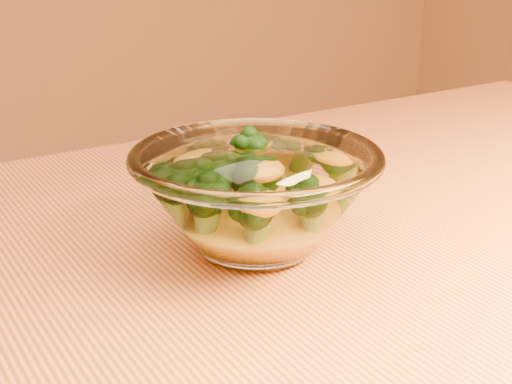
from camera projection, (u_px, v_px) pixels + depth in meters
glass_bowl at (256, 197)px, 0.53m from camera, size 0.19×0.19×0.08m
cheese_sauce at (256, 219)px, 0.53m from camera, size 0.10×0.10×0.03m
broccoli_heap at (243, 184)px, 0.53m from camera, size 0.14×0.13×0.06m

